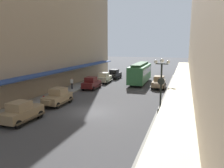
{
  "coord_description": "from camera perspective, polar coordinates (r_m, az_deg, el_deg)",
  "views": [
    {
      "loc": [
        8.4,
        -19.39,
        6.55
      ],
      "look_at": [
        0.0,
        6.0,
        1.8
      ],
      "focal_mm": 35.5,
      "sensor_mm": 36.0,
      "label": 1
    }
  ],
  "objects": [
    {
      "name": "parked_car_1",
      "position": [
        20.55,
        -22.28,
        -6.54
      ],
      "size": [
        2.22,
        4.29,
        1.84
      ],
      "color": "#997F5B",
      "rests_on": "ground"
    },
    {
      "name": "streetcar",
      "position": [
        38.26,
        7.22,
        3.02
      ],
      "size": [
        2.69,
        9.64,
        3.46
      ],
      "color": "#33723F",
      "rests_on": "ground"
    },
    {
      "name": "parked_car_0",
      "position": [
        38.48,
        -2.02,
        1.69
      ],
      "size": [
        2.31,
        4.32,
        1.84
      ],
      "color": "beige",
      "rests_on": "ground"
    },
    {
      "name": "sidewalk_right",
      "position": [
        20.46,
        15.0,
        -8.74
      ],
      "size": [
        3.0,
        60.0,
        0.15
      ],
      "primitive_type": "cube",
      "color": "#99968E",
      "rests_on": "ground"
    },
    {
      "name": "parked_car_3",
      "position": [
        34.45,
        11.93,
        0.49
      ],
      "size": [
        2.15,
        4.26,
        1.84
      ],
      "color": "#997F5B",
      "rests_on": "ground"
    },
    {
      "name": "lamp_post_with_clock",
      "position": [
        20.83,
        12.52,
        -0.02
      ],
      "size": [
        1.42,
        0.44,
        5.16
      ],
      "color": "black",
      "rests_on": "sidewalk_right"
    },
    {
      "name": "ground_plane",
      "position": [
        22.12,
        -4.93,
        -7.19
      ],
      "size": [
        200.0,
        200.0,
        0.0
      ],
      "primitive_type": "plane",
      "color": "#424244"
    },
    {
      "name": "parked_car_5",
      "position": [
        43.19,
        0.66,
        2.61
      ],
      "size": [
        2.24,
        4.3,
        1.84
      ],
      "color": "black",
      "rests_on": "ground"
    },
    {
      "name": "sidewalk_left",
      "position": [
        25.9,
        -20.43,
        -5.06
      ],
      "size": [
        3.0,
        60.0,
        0.15
      ],
      "primitive_type": "cube",
      "color": "#99968E",
      "rests_on": "ground"
    },
    {
      "name": "parked_car_2",
      "position": [
        25.1,
        -13.83,
        -3.13
      ],
      "size": [
        2.21,
        4.29,
        1.84
      ],
      "color": "#997F5B",
      "rests_on": "ground"
    },
    {
      "name": "parked_car_4",
      "position": [
        33.18,
        -5.31,
        0.3
      ],
      "size": [
        2.22,
        4.29,
        1.84
      ],
      "color": "#591919",
      "rests_on": "ground"
    },
    {
      "name": "pedestrian_0",
      "position": [
        34.32,
        15.4,
        0.42
      ],
      "size": [
        0.36,
        0.28,
        1.67
      ],
      "color": "#2D2D33",
      "rests_on": "sidewalk_right"
    },
    {
      "name": "fire_hydrant",
      "position": [
        25.87,
        -17.13,
        -3.77
      ],
      "size": [
        0.24,
        0.24,
        0.82
      ],
      "color": "#B21E19",
      "rests_on": "sidewalk_left"
    },
    {
      "name": "pedestrian_1",
      "position": [
        32.92,
        -10.27,
        0.18
      ],
      "size": [
        0.36,
        0.24,
        1.64
      ],
      "color": "#2D2D33",
      "rests_on": "sidewalk_left"
    }
  ]
}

